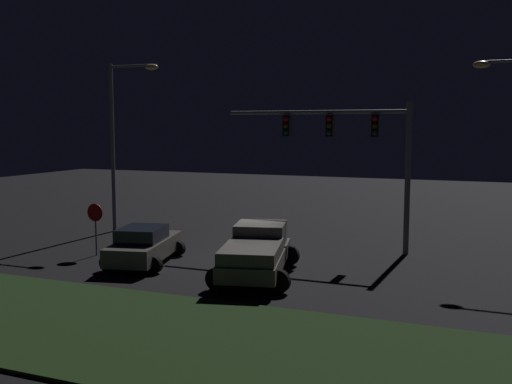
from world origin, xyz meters
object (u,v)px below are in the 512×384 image
at_px(traffic_signal_gantry, 351,140).
at_px(stop_sign, 95,219).
at_px(pickup_truck, 257,249).
at_px(car_sedan, 144,245).
at_px(street_lamp_left, 121,127).

relative_size(traffic_signal_gantry, stop_sign, 3.73).
height_order(pickup_truck, stop_sign, stop_sign).
xyz_separation_m(traffic_signal_gantry, stop_sign, (-9.78, -5.11, -3.34)).
bearing_deg(traffic_signal_gantry, car_sedan, -141.57).
height_order(car_sedan, stop_sign, stop_sign).
height_order(pickup_truck, traffic_signal_gantry, traffic_signal_gantry).
relative_size(pickup_truck, street_lamp_left, 0.66).
relative_size(pickup_truck, traffic_signal_gantry, 0.69).
xyz_separation_m(car_sedan, street_lamp_left, (-4.88, 5.67, 4.69)).
distance_m(traffic_signal_gantry, stop_sign, 11.53).
xyz_separation_m(pickup_truck, car_sedan, (-4.92, 0.13, -0.26)).
xyz_separation_m(car_sedan, traffic_signal_gantry, (7.07, 5.61, 4.16)).
bearing_deg(street_lamp_left, stop_sign, -67.25).
xyz_separation_m(pickup_truck, street_lamp_left, (-9.79, 5.81, 4.43)).
distance_m(pickup_truck, street_lamp_left, 12.22).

